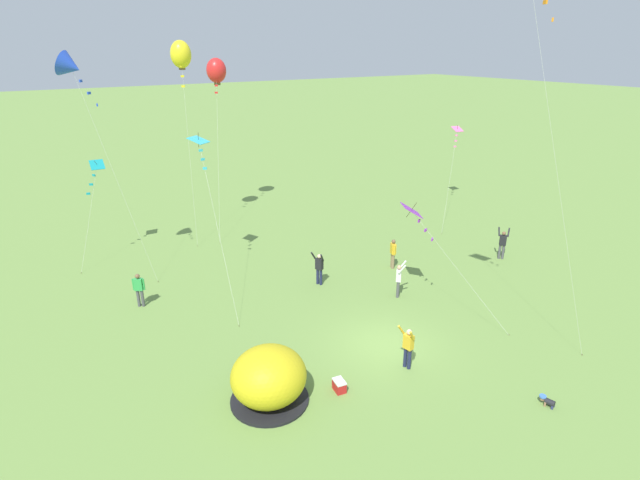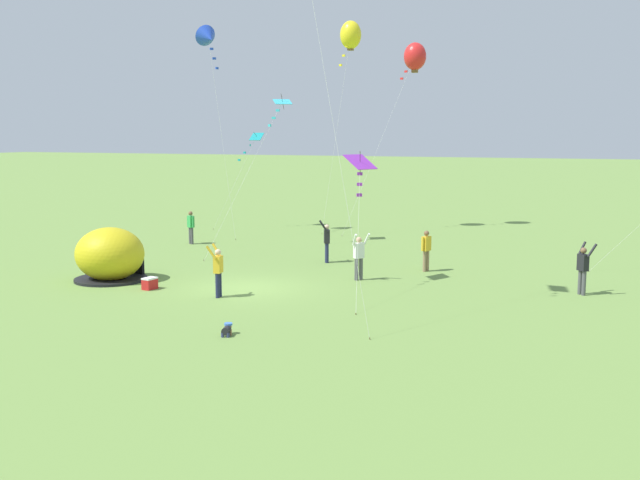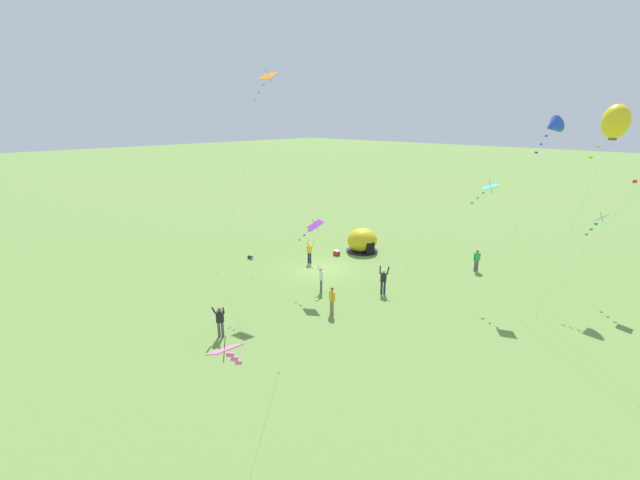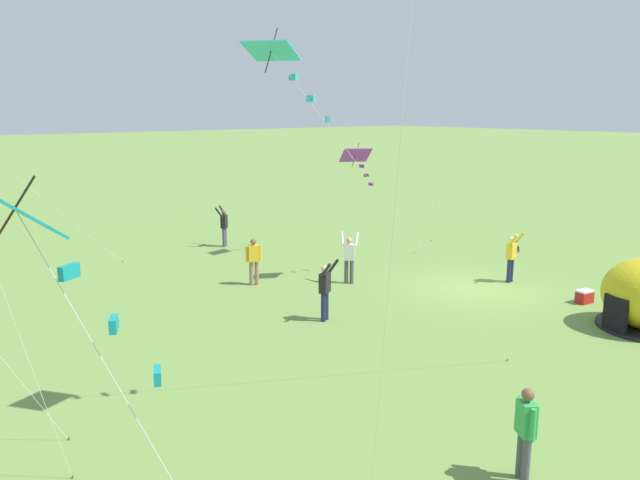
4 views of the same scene
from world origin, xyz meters
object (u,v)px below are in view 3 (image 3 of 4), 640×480
toddler_crawling (251,257)px  kite_purple (313,227)px  person_center_field (332,299)px  kite_teal (599,221)px  popup_tent (362,241)px  cooler_box (337,253)px  person_with_toddler (220,320)px  kite_pink (229,353)px  kite_blue (552,126)px  kite_orange (266,82)px  person_flying_kite (321,278)px  kite_yellow (616,122)px  kite_cyan (486,190)px  person_arms_raised (383,280)px  person_strolling (310,251)px  person_watching_sky (477,259)px

toddler_crawling → kite_purple: (1.14, 8.53, 4.33)m
person_center_field → kite_teal: size_ratio=0.30×
popup_tent → kite_teal: kite_teal is taller
person_center_field → cooler_box: bearing=-139.9°
person_with_toddler → kite_teal: kite_teal is taller
kite_pink → kite_teal: size_ratio=1.10×
person_center_field → kite_blue: size_ratio=0.15×
popup_tent → kite_orange: 15.65m
popup_tent → person_center_field: 12.84m
person_flying_kite → person_with_toddler: bearing=2.7°
person_center_field → kite_yellow: kite_yellow is taller
popup_tent → kite_cyan: 13.13m
person_flying_kite → kite_cyan: (-6.94, 7.83, 6.07)m
kite_pink → kite_blue: bearing=-179.2°
cooler_box → kite_blue: size_ratio=0.05×
person_arms_raised → kite_teal: size_ratio=0.33×
person_arms_raised → person_strolling: size_ratio=1.00×
kite_yellow → person_flying_kite: bearing=-69.3°
person_watching_sky → kite_pink: size_ratio=0.27×
kite_teal → kite_cyan: bearing=-52.1°
popup_tent → person_center_field: (11.10, 6.44, -0.03)m
toddler_crawling → person_flying_kite: bearing=84.1°
kite_purple → cooler_box: bearing=-150.2°
person_with_toddler → kite_pink: bearing=59.0°
person_with_toddler → kite_pink: (5.78, 9.63, 4.54)m
popup_tent → toddler_crawling: popup_tent is taller
person_watching_sky → kite_teal: kite_teal is taller
kite_cyan → kite_yellow: kite_yellow is taller
person_arms_raised → toddler_crawling: bearing=-82.2°
cooler_box → toddler_crawling: (5.74, -4.59, -0.04)m
kite_teal → person_arms_raised: bearing=-49.4°
cooler_box → person_watching_sky: bearing=113.5°
person_watching_sky → kite_pink: kite_pink is taller
person_flying_kite → kite_purple: bearing=-70.0°
person_strolling → kite_orange: (3.23, -0.87, 12.85)m
person_arms_raised → kite_orange: kite_orange is taller
popup_tent → person_arms_raised: bearing=46.9°
person_flying_kite → person_center_field: bearing=54.6°
popup_tent → toddler_crawling: (8.15, -5.48, -0.82)m
person_with_toddler → kite_cyan: bearing=154.0°
kite_orange → person_with_toddler: bearing=34.6°
kite_purple → kite_yellow: bearing=110.6°
person_strolling → kite_pink: 23.51m
person_watching_sky → person_center_field: bearing=-13.1°
person_with_toddler → toddler_crawling: bearing=-134.3°
person_center_field → person_flying_kite: size_ratio=0.91×
person_flying_kite → kite_teal: bearing=130.1°
person_center_field → person_with_toddler: person_with_toddler is taller
person_center_field → kite_purple: bearing=-118.2°
kite_teal → person_watching_sky: bearing=-89.7°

